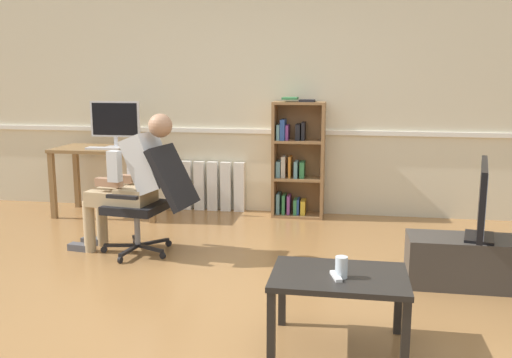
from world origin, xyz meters
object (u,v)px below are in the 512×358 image
object	(u,v)px
person_seated	(132,180)
spare_remote	(336,276)
tv_stand	(477,262)
radiator	(206,186)
office_chair	(153,196)
coffee_table	(339,284)
computer_mouse	(133,148)
computer_desk	(111,158)
bookshelf	(296,161)
keyboard	(104,148)
tv_screen	(482,199)
drinking_glass	(341,267)
imac_monitor	(115,121)

from	to	relation	value
person_seated	spare_remote	bearing A→B (deg)	57.23
tv_stand	radiator	bearing A→B (deg)	142.55
office_chair	coffee_table	bearing A→B (deg)	55.96
computer_mouse	person_seated	world-z (taller)	person_seated
computer_desk	bookshelf	xyz separation A→B (m)	(2.02, 0.29, -0.03)
computer_desk	coffee_table	distance (m)	3.74
office_chair	spare_remote	bearing A→B (deg)	54.50
bookshelf	tv_stand	distance (m)	2.46
keyboard	tv_screen	world-z (taller)	tv_screen
drinking_glass	radiator	bearing A→B (deg)	116.99
drinking_glass	computer_mouse	bearing A→B (deg)	130.71
person_seated	coffee_table	world-z (taller)	person_seated
drinking_glass	spare_remote	world-z (taller)	drinking_glass
tv_screen	bookshelf	bearing A→B (deg)	51.44
coffee_table	imac_monitor	bearing A→B (deg)	132.27
computer_desk	office_chair	size ratio (longest dim) A/B	1.26
coffee_table	drinking_glass	world-z (taller)	drinking_glass
drinking_glass	computer_desk	bearing A→B (deg)	133.07
radiator	drinking_glass	bearing A→B (deg)	-63.01
bookshelf	person_seated	bearing A→B (deg)	-129.28
tv_stand	spare_remote	xyz separation A→B (m)	(-1.00, -1.19, 0.26)
computer_desk	radiator	size ratio (longest dim) A/B	1.34
radiator	tv_screen	size ratio (longest dim) A/B	1.06
keyboard	tv_stand	xyz separation A→B (m)	(3.57, -1.44, -0.58)
office_chair	tv_screen	xyz separation A→B (m)	(2.60, -0.31, 0.14)
tv_screen	tv_stand	bearing A→B (deg)	90.00
computer_desk	keyboard	xyz separation A→B (m)	(-0.01, -0.14, 0.12)
bookshelf	person_seated	xyz separation A→B (m)	(-1.26, -1.55, 0.04)
bookshelf	radiator	distance (m)	1.10
keyboard	bookshelf	distance (m)	2.09
coffee_table	spare_remote	world-z (taller)	spare_remote
bookshelf	drinking_glass	distance (m)	3.10
imac_monitor	office_chair	xyz separation A→B (m)	(0.92, -1.36, -0.53)
bookshelf	radiator	world-z (taller)	bookshelf
keyboard	person_seated	xyz separation A→B (m)	(0.77, -1.11, -0.11)
imac_monitor	coffee_table	xyz separation A→B (m)	(2.53, -2.79, -0.67)
imac_monitor	radiator	bearing A→B (deg)	18.38
computer_desk	coffee_table	xyz separation A→B (m)	(2.57, -2.71, -0.26)
keyboard	drinking_glass	bearing A→B (deg)	-45.29
imac_monitor	radiator	size ratio (longest dim) A/B	0.63
keyboard	computer_mouse	size ratio (longest dim) A/B	3.76
person_seated	tv_screen	size ratio (longest dim) A/B	1.44
tv_stand	drinking_glass	size ratio (longest dim) A/B	8.45
radiator	drinking_glass	distance (m)	3.54
drinking_glass	spare_remote	distance (m)	0.06
person_seated	spare_remote	xyz separation A→B (m)	(1.79, -1.52, -0.21)
tv_stand	coffee_table	bearing A→B (deg)	-131.18
coffee_table	person_seated	bearing A→B (deg)	141.18
office_chair	tv_stand	size ratio (longest dim) A/B	0.95
computer_desk	spare_remote	distance (m)	3.77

